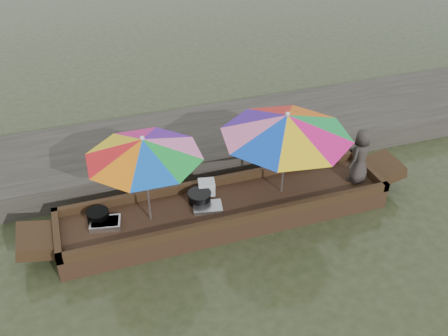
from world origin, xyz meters
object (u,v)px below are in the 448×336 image
object	(u,v)px
cooking_pot	(98,216)
tray_scallop	(208,207)
charcoal_grill	(200,198)
umbrella_bow	(147,180)
supply_bag	(207,187)
vendor	(361,156)
umbrella_stern	(284,154)
tray_crayfish	(105,223)
boat_hull	(226,211)

from	to	relation	value
cooking_pot	tray_scallop	distance (m)	1.77
charcoal_grill	umbrella_bow	world-z (taller)	umbrella_bow
umbrella_bow	supply_bag	bearing A→B (deg)	18.91
vendor	umbrella_stern	xyz separation A→B (m)	(-1.42, 0.12, 0.26)
charcoal_grill	supply_bag	xyz separation A→B (m)	(0.18, 0.19, 0.04)
supply_bag	umbrella_stern	bearing A→B (deg)	-16.16
umbrella_stern	cooking_pot	bearing A→B (deg)	175.83
vendor	umbrella_bow	distance (m)	3.74
tray_crayfish	vendor	xyz separation A→B (m)	(4.44, -0.18, 0.47)
umbrella_stern	vendor	bearing A→B (deg)	-4.69
tray_crayfish	umbrella_bow	bearing A→B (deg)	-5.35
boat_hull	tray_scallop	distance (m)	0.40
vendor	umbrella_stern	size ratio (longest dim) A/B	0.47
boat_hull	tray_scallop	size ratio (longest dim) A/B	11.75
tray_scallop	supply_bag	distance (m)	0.43
boat_hull	tray_crayfish	world-z (taller)	tray_crayfish
cooking_pot	tray_crayfish	bearing A→B (deg)	-61.54
tray_scallop	supply_bag	size ratio (longest dim) A/B	1.70
cooking_pot	umbrella_bow	size ratio (longest dim) A/B	0.20
tray_scallop	umbrella_stern	bearing A→B (deg)	1.83
boat_hull	vendor	bearing A→B (deg)	-2.73
vendor	umbrella_stern	world-z (taller)	umbrella_stern
cooking_pot	umbrella_stern	world-z (taller)	umbrella_stern
tray_crayfish	tray_scallop	size ratio (longest dim) A/B	1.00
boat_hull	charcoal_grill	xyz separation A→B (m)	(-0.41, 0.17, 0.26)
boat_hull	tray_scallop	bearing A→B (deg)	-172.67
supply_bag	umbrella_bow	bearing A→B (deg)	-161.09
tray_crayfish	vendor	world-z (taller)	vendor
cooking_pot	vendor	bearing A→B (deg)	-4.33
tray_crayfish	vendor	size ratio (longest dim) A/B	0.46
boat_hull	vendor	world-z (taller)	vendor
charcoal_grill	vendor	xyz separation A→B (m)	(2.85, -0.29, 0.42)
boat_hull	supply_bag	xyz separation A→B (m)	(-0.23, 0.36, 0.30)
umbrella_bow	umbrella_stern	size ratio (longest dim) A/B	0.82
cooking_pot	tray_crayfish	size ratio (longest dim) A/B	0.74
boat_hull	cooking_pot	distance (m)	2.12
umbrella_bow	umbrella_stern	world-z (taller)	same
tray_crayfish	umbrella_bow	world-z (taller)	umbrella_bow
tray_crayfish	vendor	distance (m)	4.47
tray_crayfish	umbrella_stern	world-z (taller)	umbrella_stern
boat_hull	tray_scallop	xyz separation A→B (m)	(-0.34, -0.04, 0.21)
cooking_pot	tray_scallop	xyz separation A→B (m)	(1.75, -0.27, -0.06)
charcoal_grill	supply_bag	world-z (taller)	supply_bag
cooking_pot	umbrella_bow	world-z (taller)	umbrella_bow
supply_bag	umbrella_bow	world-z (taller)	umbrella_bow
vendor	umbrella_bow	world-z (taller)	umbrella_bow
charcoal_grill	umbrella_bow	distance (m)	1.13
cooking_pot	charcoal_grill	bearing A→B (deg)	-1.81
umbrella_bow	tray_crayfish	bearing A→B (deg)	174.65
cooking_pot	charcoal_grill	world-z (taller)	cooking_pot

